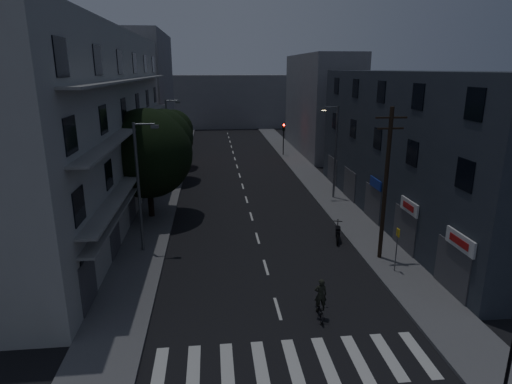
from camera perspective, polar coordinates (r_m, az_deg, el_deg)
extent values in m
plane|color=black|center=(42.64, -1.83, 0.95)|extent=(160.00, 160.00, 0.00)
cube|color=#565659|center=(42.76, -11.91, 0.75)|extent=(3.00, 90.00, 0.15)
cube|color=#565659|center=(43.79, 8.00, 1.30)|extent=(3.00, 90.00, 0.15)
cube|color=beige|center=(18.07, -12.80, -22.41)|extent=(0.50, 3.00, 0.01)
cube|color=beige|center=(17.96, -8.34, -22.43)|extent=(0.50, 3.00, 0.01)
cube|color=beige|center=(17.94, -3.86, -22.33)|extent=(0.50, 3.00, 0.01)
cube|color=beige|center=(18.01, 0.61, -22.10)|extent=(0.50, 3.00, 0.01)
cube|color=beige|center=(18.18, 5.00, -21.76)|extent=(0.50, 3.00, 0.01)
cube|color=beige|center=(18.43, 9.26, -21.32)|extent=(0.50, 3.00, 0.01)
cube|color=beige|center=(18.78, 13.36, -20.79)|extent=(0.50, 3.00, 0.01)
cube|color=beige|center=(19.20, 17.26, -20.18)|extent=(0.50, 3.00, 0.01)
cube|color=beige|center=(19.70, 20.95, -19.53)|extent=(0.50, 3.00, 0.01)
cube|color=beige|center=(21.42, 2.91, -15.25)|extent=(0.15, 2.00, 0.01)
cube|color=beige|center=(25.33, 1.33, -9.99)|extent=(0.15, 2.00, 0.01)
cube|color=beige|center=(29.41, 0.21, -6.16)|extent=(0.15, 2.00, 0.01)
cube|color=beige|center=(33.59, -0.63, -3.26)|extent=(0.15, 2.00, 0.01)
cube|color=beige|center=(37.85, -1.27, -1.02)|extent=(0.15, 2.00, 0.01)
cube|color=beige|center=(42.16, -1.78, 0.78)|extent=(0.15, 2.00, 0.01)
cube|color=beige|center=(46.51, -2.20, 2.23)|extent=(0.15, 2.00, 0.01)
cube|color=beige|center=(50.88, -2.55, 3.44)|extent=(0.15, 2.00, 0.01)
cube|color=beige|center=(55.27, -2.84, 4.46)|extent=(0.15, 2.00, 0.01)
cube|color=beige|center=(59.68, -3.09, 5.32)|extent=(0.15, 2.00, 0.01)
cube|color=beige|center=(64.10, -3.31, 6.07)|extent=(0.15, 2.00, 0.01)
cube|color=beige|center=(68.53, -3.49, 6.72)|extent=(0.15, 2.00, 0.01)
cube|color=beige|center=(72.97, -3.66, 7.29)|extent=(0.15, 2.00, 0.01)
cube|color=beige|center=(77.42, -3.81, 7.79)|extent=(0.15, 2.00, 0.01)
cube|color=#A0A09B|center=(35.48, -20.97, 8.34)|extent=(6.00, 36.00, 14.00)
cube|color=black|center=(21.98, -21.63, -9.71)|extent=(0.06, 1.60, 1.60)
cube|color=black|center=(27.34, -18.42, -4.30)|extent=(0.06, 1.60, 1.60)
cube|color=black|center=(32.93, -16.31, -0.69)|extent=(0.06, 1.60, 1.60)
cube|color=black|center=(38.64, -14.82, 1.87)|extent=(0.06, 1.60, 1.60)
cube|color=black|center=(44.42, -13.71, 3.76)|extent=(0.06, 1.60, 1.60)
cube|color=black|center=(50.26, -12.85, 5.22)|extent=(0.06, 1.60, 1.60)
cube|color=black|center=(20.85, -22.53, -1.73)|extent=(0.06, 1.60, 1.60)
cube|color=black|center=(26.44, -19.03, 2.22)|extent=(0.06, 1.60, 1.60)
cube|color=black|center=(32.19, -16.75, 4.78)|extent=(0.06, 1.60, 1.60)
cube|color=black|center=(38.01, -15.16, 6.55)|extent=(0.06, 1.60, 1.60)
cube|color=black|center=(43.88, -13.99, 7.85)|extent=(0.06, 1.60, 1.60)
cube|color=black|center=(49.78, -13.08, 8.83)|extent=(0.06, 1.60, 1.60)
cube|color=black|center=(20.17, -23.51, 6.96)|extent=(0.06, 1.60, 1.60)
cube|color=black|center=(25.91, -19.68, 9.10)|extent=(0.06, 1.60, 1.60)
cube|color=black|center=(31.75, -17.22, 10.44)|extent=(0.06, 1.60, 1.60)
cube|color=black|center=(37.64, -15.52, 11.35)|extent=(0.06, 1.60, 1.60)
cube|color=black|center=(43.56, -14.27, 12.01)|extent=(0.06, 1.60, 1.60)
cube|color=black|center=(49.50, -13.32, 12.51)|extent=(0.06, 1.60, 1.60)
cube|color=black|center=(19.99, -24.56, 16.03)|extent=(0.06, 1.60, 1.60)
cube|color=black|center=(25.77, -20.37, 16.16)|extent=(0.06, 1.60, 1.60)
cube|color=black|center=(31.64, -17.72, 16.20)|extent=(0.06, 1.60, 1.60)
cube|color=black|center=(37.54, -15.90, 16.21)|extent=(0.06, 1.60, 1.60)
cube|color=black|center=(43.48, -14.57, 16.21)|extent=(0.06, 1.60, 1.60)
cube|color=black|center=(49.42, -13.57, 16.21)|extent=(0.06, 1.60, 1.60)
cube|color=gray|center=(35.23, -14.97, 3.85)|extent=(1.00, 32.40, 0.12)
cube|color=gray|center=(34.73, -15.36, 9.02)|extent=(1.00, 32.40, 0.12)
cube|color=gray|center=(34.51, -15.76, 14.29)|extent=(1.00, 32.40, 0.12)
cube|color=gray|center=(35.44, -15.03, 2.43)|extent=(0.80, 32.40, 0.12)
cube|color=#424247|center=(22.23, -21.45, -11.10)|extent=(0.06, 2.40, 2.40)
cube|color=#424247|center=(27.55, -18.29, -5.47)|extent=(0.06, 2.40, 2.40)
cube|color=#424247|center=(33.10, -16.21, -1.68)|extent=(0.06, 2.40, 2.40)
cube|color=#424247|center=(38.78, -14.74, 1.01)|extent=(0.06, 2.40, 2.40)
cube|color=#424247|center=(44.55, -13.65, 3.01)|extent=(0.06, 2.40, 2.40)
cube|color=#424247|center=(50.37, -12.80, 4.55)|extent=(0.06, 2.40, 2.40)
cube|color=#292F38|center=(34.04, 20.24, 5.57)|extent=(6.00, 28.00, 11.00)
cube|color=black|center=(22.59, 26.09, 2.06)|extent=(0.06, 1.40, 1.50)
cube|color=black|center=(27.29, 20.11, 4.90)|extent=(0.06, 1.40, 1.50)
cube|color=black|center=(32.24, 15.91, 6.85)|extent=(0.06, 1.40, 1.50)
cube|color=black|center=(37.35, 12.81, 8.26)|extent=(0.06, 1.40, 1.50)
cube|color=black|center=(42.55, 10.45, 9.30)|extent=(0.06, 1.40, 1.50)
cube|color=black|center=(22.12, 27.15, 10.37)|extent=(0.06, 1.40, 1.50)
cube|color=black|center=(26.90, 20.80, 11.80)|extent=(0.06, 1.40, 1.50)
cube|color=black|center=(31.91, 16.37, 12.70)|extent=(0.06, 1.40, 1.50)
cube|color=black|center=(37.07, 13.13, 13.31)|extent=(0.06, 1.40, 1.50)
cube|color=black|center=(42.30, 10.68, 13.74)|extent=(0.06, 1.40, 1.50)
cube|color=#424247|center=(24.12, 24.63, -9.30)|extent=(0.06, 3.00, 2.60)
cube|color=#424247|center=(28.56, 19.16, -4.78)|extent=(0.06, 3.00, 2.60)
cube|color=#424247|center=(33.33, 15.25, -1.48)|extent=(0.06, 3.00, 2.60)
cube|color=#424247|center=(38.29, 12.35, 0.98)|extent=(0.06, 3.00, 2.60)
cube|color=#424247|center=(43.38, 10.11, 2.87)|extent=(0.06, 3.00, 2.60)
cube|color=silver|center=(23.05, 25.59, -5.98)|extent=(0.12, 2.40, 0.80)
cube|color=#B21414|center=(23.01, 25.41, -6.00)|extent=(0.02, 1.60, 0.36)
cube|color=silver|center=(27.57, 19.77, -1.84)|extent=(0.12, 2.20, 0.80)
cube|color=#B21414|center=(27.54, 19.62, -1.85)|extent=(0.02, 1.40, 0.36)
cube|color=navy|center=(32.40, 15.66, 1.12)|extent=(0.12, 2.00, 0.70)
cube|color=slate|center=(64.77, -14.41, 12.83)|extent=(6.00, 20.00, 16.00)
cube|color=slate|center=(60.13, 8.57, 11.50)|extent=(6.00, 20.00, 13.00)
cube|color=slate|center=(86.32, -4.14, 11.98)|extent=(24.00, 8.00, 10.00)
cylinder|color=black|center=(33.61, -13.96, 0.51)|extent=(0.44, 0.44, 4.47)
sphere|color=black|center=(33.01, -14.28, 5.00)|extent=(6.71, 6.71, 6.71)
sphere|color=black|center=(33.56, -12.47, 6.75)|extent=(4.69, 4.69, 4.69)
sphere|color=black|center=(32.40, -15.97, 5.58)|extent=(4.36, 4.36, 4.36)
cylinder|color=black|center=(44.51, -12.03, 4.03)|extent=(0.44, 0.44, 3.90)
sphere|color=black|center=(44.10, -12.21, 7.00)|extent=(5.88, 5.88, 5.88)
sphere|color=black|center=(44.63, -11.04, 8.13)|extent=(4.12, 4.12, 4.12)
sphere|color=black|center=(43.54, -13.29, 7.41)|extent=(3.82, 3.82, 3.82)
cylinder|color=black|center=(50.50, -11.26, 5.17)|extent=(0.44, 0.44, 3.38)
sphere|color=black|center=(50.17, -11.39, 7.44)|extent=(5.04, 5.04, 5.04)
sphere|color=black|center=(50.64, -10.51, 8.29)|extent=(3.53, 3.53, 3.53)
sphere|color=black|center=(49.68, -12.19, 7.76)|extent=(3.28, 3.28, 3.28)
cylinder|color=black|center=(17.49, 30.73, -18.93)|extent=(0.12, 0.12, 3.20)
cylinder|color=black|center=(56.75, 3.66, 6.54)|extent=(0.12, 0.12, 3.20)
cube|color=black|center=(56.44, 3.70, 8.59)|extent=(0.28, 0.22, 0.90)
sphere|color=#FF0C05|center=(56.25, 3.73, 8.91)|extent=(0.22, 0.22, 0.22)
sphere|color=#3F330C|center=(56.29, 3.73, 8.60)|extent=(0.22, 0.22, 0.22)
sphere|color=black|center=(56.33, 3.72, 8.30)|extent=(0.22, 0.22, 0.22)
cylinder|color=black|center=(55.73, -9.41, 6.18)|extent=(0.12, 0.12, 3.20)
cube|color=black|center=(55.43, -9.51, 8.27)|extent=(0.28, 0.22, 0.90)
sphere|color=#FF0C05|center=(55.23, -9.54, 8.59)|extent=(0.22, 0.22, 0.22)
sphere|color=#3F330C|center=(55.27, -9.52, 8.28)|extent=(0.22, 0.22, 0.22)
sphere|color=black|center=(55.31, -9.51, 7.97)|extent=(0.22, 0.22, 0.22)
cylinder|color=#595D61|center=(26.85, -15.38, 0.42)|extent=(0.18, 0.18, 8.00)
cylinder|color=#595D61|center=(26.02, -14.70, 8.75)|extent=(1.20, 0.10, 0.10)
cube|color=#595D61|center=(25.95, -13.35, 8.49)|extent=(0.45, 0.25, 0.18)
cube|color=#4C4C4C|center=(25.96, -13.34, 8.27)|extent=(0.35, 0.18, 0.04)
cylinder|color=#5A5B61|center=(37.74, 10.55, 5.15)|extent=(0.18, 0.18, 8.00)
cylinder|color=#5A5B61|center=(37.05, 9.96, 11.08)|extent=(1.20, 0.10, 0.10)
cube|color=#5A5B61|center=(36.90, 9.04, 10.86)|extent=(0.45, 0.25, 0.18)
cube|color=#FFD88C|center=(36.91, 9.03, 10.71)|extent=(0.35, 0.18, 0.04)
cylinder|color=slate|center=(45.53, -11.67, 6.94)|extent=(0.18, 0.18, 8.00)
cylinder|color=slate|center=(45.04, -11.18, 11.87)|extent=(1.20, 0.10, 0.10)
cube|color=slate|center=(45.00, -10.39, 11.71)|extent=(0.45, 0.25, 0.18)
cube|color=#4C4C4C|center=(45.01, -10.38, 11.59)|extent=(0.35, 0.18, 0.04)
cylinder|color=black|center=(25.83, 16.88, 0.83)|extent=(0.24, 0.24, 9.00)
cube|color=black|center=(25.13, 17.61, 9.44)|extent=(1.80, 0.10, 0.10)
cube|color=black|center=(25.20, 17.49, 8.09)|extent=(1.50, 0.10, 0.10)
cylinder|color=#595B60|center=(25.33, 18.21, -7.38)|extent=(0.06, 0.06, 2.50)
cube|color=yellow|center=(24.94, 18.42, -5.16)|extent=(0.05, 0.35, 0.45)
torus|color=black|center=(28.74, 10.83, -6.31)|extent=(0.32, 0.78, 0.78)
torus|color=black|center=(29.96, 10.79, -5.36)|extent=(0.32, 0.78, 0.78)
cube|color=black|center=(29.22, 10.84, -5.19)|extent=(0.58, 1.23, 0.38)
cube|color=black|center=(28.97, 10.88, -4.78)|extent=(0.45, 0.56, 0.11)
cylinder|color=black|center=(29.73, 10.84, -4.51)|extent=(0.19, 0.48, 0.92)
cube|color=black|center=(29.73, 10.87, -3.85)|extent=(0.59, 0.20, 0.04)
imported|color=black|center=(20.71, 8.52, -15.30)|extent=(0.63, 1.60, 0.83)
imported|color=black|center=(20.32, 8.61, -13.39)|extent=(0.60, 0.41, 1.58)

